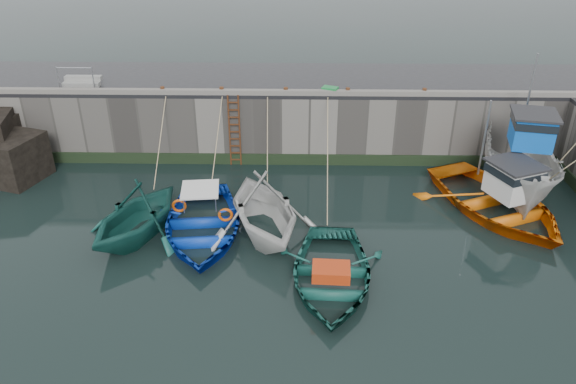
{
  "coord_description": "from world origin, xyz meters",
  "views": [
    {
      "loc": [
        0.75,
        -12.46,
        10.79
      ],
      "look_at": [
        0.4,
        5.19,
        1.2
      ],
      "focal_mm": 35.0,
      "sensor_mm": 36.0,
      "label": 1
    }
  ],
  "objects_px": {
    "boat_near_navy": "(330,281)",
    "bollard_c": "(286,91)",
    "boat_far_orange": "(497,201)",
    "fish_crate": "(330,90)",
    "bollard_b": "(222,90)",
    "boat_near_blue": "(202,232)",
    "boat_far_white": "(520,168)",
    "ladder": "(235,131)",
    "bollard_d": "(348,91)",
    "boat_near_white": "(139,236)",
    "bollard_a": "(163,90)",
    "boat_near_blacktrim": "(264,233)",
    "bollard_e": "(424,92)"
  },
  "relations": [
    {
      "from": "boat_near_white",
      "to": "boat_far_orange",
      "type": "height_order",
      "value": "boat_far_orange"
    },
    {
      "from": "bollard_c",
      "to": "bollard_e",
      "type": "bearing_deg",
      "value": 0.0
    },
    {
      "from": "bollard_a",
      "to": "bollard_e",
      "type": "distance_m",
      "value": 11.0
    },
    {
      "from": "boat_near_navy",
      "to": "bollard_d",
      "type": "height_order",
      "value": "bollard_d"
    },
    {
      "from": "ladder",
      "to": "bollard_a",
      "type": "height_order",
      "value": "bollard_a"
    },
    {
      "from": "boat_near_navy",
      "to": "boat_far_orange",
      "type": "relative_size",
      "value": 0.67
    },
    {
      "from": "ladder",
      "to": "bollard_e",
      "type": "bearing_deg",
      "value": 2.4
    },
    {
      "from": "boat_near_white",
      "to": "bollard_c",
      "type": "height_order",
      "value": "bollard_c"
    },
    {
      "from": "boat_near_blue",
      "to": "boat_far_white",
      "type": "xyz_separation_m",
      "value": [
        12.13,
        3.19,
        1.12
      ]
    },
    {
      "from": "ladder",
      "to": "boat_near_blue",
      "type": "distance_m",
      "value": 5.83
    },
    {
      "from": "boat_near_blacktrim",
      "to": "boat_far_orange",
      "type": "distance_m",
      "value": 8.86
    },
    {
      "from": "boat_near_navy",
      "to": "boat_far_white",
      "type": "bearing_deg",
      "value": 40.75
    },
    {
      "from": "bollard_c",
      "to": "bollard_a",
      "type": "bearing_deg",
      "value": 180.0
    },
    {
      "from": "boat_far_orange",
      "to": "bollard_a",
      "type": "xyz_separation_m",
      "value": [
        -13.24,
        4.22,
        2.87
      ]
    },
    {
      "from": "boat_near_blacktrim",
      "to": "boat_near_navy",
      "type": "height_order",
      "value": "boat_near_blacktrim"
    },
    {
      "from": "boat_near_blacktrim",
      "to": "bollard_a",
      "type": "distance_m",
      "value": 8.18
    },
    {
      "from": "fish_crate",
      "to": "bollard_b",
      "type": "height_order",
      "value": "bollard_b"
    },
    {
      "from": "boat_far_orange",
      "to": "fish_crate",
      "type": "height_order",
      "value": "boat_far_orange"
    },
    {
      "from": "ladder",
      "to": "boat_near_white",
      "type": "bearing_deg",
      "value": -115.95
    },
    {
      "from": "ladder",
      "to": "boat_near_white",
      "type": "xyz_separation_m",
      "value": [
        -2.84,
        -5.84,
        -1.59
      ]
    },
    {
      "from": "boat_near_white",
      "to": "boat_near_navy",
      "type": "distance_m",
      "value": 7.07
    },
    {
      "from": "boat_near_white",
      "to": "bollard_a",
      "type": "xyz_separation_m",
      "value": [
        -0.16,
        6.18,
        3.3
      ]
    },
    {
      "from": "boat_near_blacktrim",
      "to": "boat_far_white",
      "type": "distance_m",
      "value": 10.5
    },
    {
      "from": "boat_near_navy",
      "to": "boat_near_blue",
      "type": "bearing_deg",
      "value": 151.24
    },
    {
      "from": "boat_far_orange",
      "to": "bollard_d",
      "type": "relative_size",
      "value": 27.71
    },
    {
      "from": "boat_far_orange",
      "to": "bollard_e",
      "type": "bearing_deg",
      "value": 94.91
    },
    {
      "from": "boat_near_white",
      "to": "boat_far_white",
      "type": "bearing_deg",
      "value": 36.25
    },
    {
      "from": "fish_crate",
      "to": "boat_near_blacktrim",
      "type": "bearing_deg",
      "value": -89.46
    },
    {
      "from": "boat_near_blue",
      "to": "boat_near_navy",
      "type": "bearing_deg",
      "value": -38.07
    },
    {
      "from": "boat_near_white",
      "to": "bollard_d",
      "type": "xyz_separation_m",
      "value": [
        7.64,
        6.18,
        3.3
      ]
    },
    {
      "from": "bollard_c",
      "to": "bollard_e",
      "type": "distance_m",
      "value": 5.8
    },
    {
      "from": "boat_near_navy",
      "to": "bollard_d",
      "type": "xyz_separation_m",
      "value": [
        1.02,
        8.66,
        3.3
      ]
    },
    {
      "from": "boat_far_orange",
      "to": "bollard_c",
      "type": "xyz_separation_m",
      "value": [
        -8.04,
        4.22,
        2.87
      ]
    },
    {
      "from": "boat_near_blue",
      "to": "bollard_b",
      "type": "height_order",
      "value": "bollard_b"
    },
    {
      "from": "boat_far_orange",
      "to": "ladder",
      "type": "bearing_deg",
      "value": 136.22
    },
    {
      "from": "bollard_d",
      "to": "bollard_e",
      "type": "bearing_deg",
      "value": 0.0
    },
    {
      "from": "bollard_c",
      "to": "bollard_d",
      "type": "height_order",
      "value": "same"
    },
    {
      "from": "boat_near_blue",
      "to": "bollard_b",
      "type": "distance_m",
      "value": 6.77
    },
    {
      "from": "boat_near_navy",
      "to": "boat_far_white",
      "type": "relative_size",
      "value": 0.72
    },
    {
      "from": "boat_far_white",
      "to": "bollard_c",
      "type": "relative_size",
      "value": 25.99
    },
    {
      "from": "boat_far_white",
      "to": "fish_crate",
      "type": "distance_m",
      "value": 8.24
    },
    {
      "from": "ladder",
      "to": "bollard_b",
      "type": "relative_size",
      "value": 11.43
    },
    {
      "from": "boat_near_navy",
      "to": "bollard_c",
      "type": "xyz_separation_m",
      "value": [
        -1.58,
        8.66,
        3.3
      ]
    },
    {
      "from": "boat_near_navy",
      "to": "bollard_e",
      "type": "relative_size",
      "value": 18.62
    },
    {
      "from": "bollard_c",
      "to": "boat_far_white",
      "type": "bearing_deg",
      "value": -16.28
    },
    {
      "from": "boat_near_blacktrim",
      "to": "bollard_b",
      "type": "height_order",
      "value": "bollard_b"
    },
    {
      "from": "boat_near_navy",
      "to": "bollard_c",
      "type": "height_order",
      "value": "bollard_c"
    },
    {
      "from": "boat_far_white",
      "to": "bollard_b",
      "type": "distance_m",
      "value": 12.49
    },
    {
      "from": "boat_near_blue",
      "to": "boat_far_white",
      "type": "bearing_deg",
      "value": 8.54
    },
    {
      "from": "ladder",
      "to": "fish_crate",
      "type": "height_order",
      "value": "fish_crate"
    }
  ]
}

